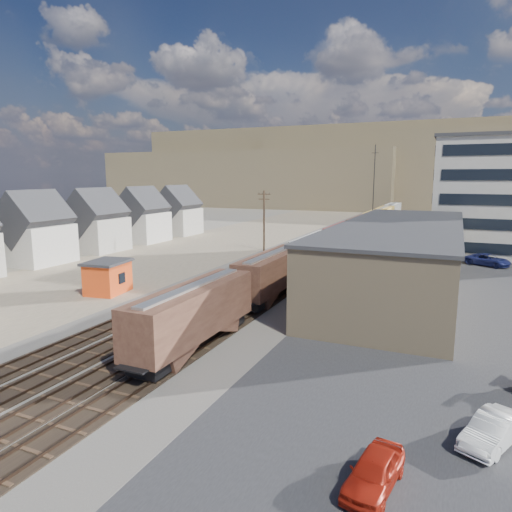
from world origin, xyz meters
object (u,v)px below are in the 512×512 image
at_px(freight_train, 352,231).
at_px(utility_pole_north, 264,219).
at_px(parked_car_blue, 488,260).
at_px(parked_car_white, 493,431).
at_px(parked_car_red, 374,472).
at_px(maintenance_shed, 108,277).

xyz_separation_m(freight_train, utility_pole_north, (-12.30, -11.06, 2.50)).
bearing_deg(freight_train, parked_car_blue, -25.81).
xyz_separation_m(utility_pole_north, parked_car_white, (31.27, -46.83, -4.58)).
bearing_deg(parked_car_blue, parked_car_red, -160.24).
distance_m(freight_train, parked_car_white, 60.96).
distance_m(parked_car_white, parked_car_blue, 47.73).
height_order(freight_train, parked_car_red, freight_train).
bearing_deg(parked_car_blue, maintenance_shed, 157.97).
height_order(utility_pole_north, parked_car_blue, utility_pole_north).
bearing_deg(utility_pole_north, parked_car_blue, 1.46).
xyz_separation_m(maintenance_shed, parked_car_red, (31.21, -19.98, -1.10)).
bearing_deg(maintenance_shed, parked_car_blue, 41.03).
bearing_deg(parked_car_red, parked_car_white, 58.13).
relative_size(maintenance_shed, parked_car_red, 1.28).
xyz_separation_m(maintenance_shed, parked_car_white, (35.75, -14.71, -1.09)).
xyz_separation_m(freight_train, parked_car_white, (18.97, -57.89, -2.07)).
xyz_separation_m(parked_car_white, parked_car_blue, (2.14, 47.68, 0.09)).
relative_size(utility_pole_north, maintenance_shed, 1.88).
relative_size(freight_train, parked_car_blue, 20.50).
xyz_separation_m(utility_pole_north, maintenance_shed, (-4.48, -32.12, -3.49)).
bearing_deg(parked_car_blue, parked_car_white, -155.63).
height_order(freight_train, parked_car_white, freight_train).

